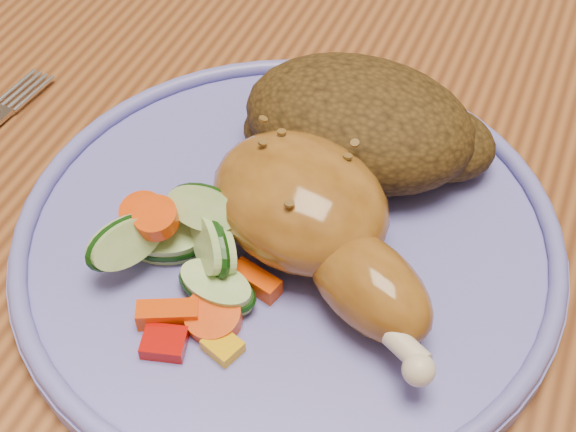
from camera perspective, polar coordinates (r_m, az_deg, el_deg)
The scene contains 7 objects.
dining_table at distance 0.54m, azimuth 9.55°, elevation -5.21°, with size 0.90×1.40×0.75m.
chair_far at distance 1.12m, azimuth 17.59°, elevation 13.88°, with size 0.42×0.42×0.91m.
plate at distance 0.44m, azimuth 0.00°, elevation -1.82°, with size 0.30×0.30×0.01m, color #6563C2.
plate_rim at distance 0.43m, azimuth 0.00°, elevation -0.89°, with size 0.30×0.30×0.01m, color #6563C2.
chicken_leg at distance 0.41m, azimuth 1.97°, elevation -0.30°, with size 0.15×0.13×0.05m.
rice_pilaf at distance 0.46m, azimuth 5.40°, elevation 6.45°, with size 0.15×0.10×0.06m.
vegetable_pile at distance 0.41m, azimuth -7.38°, elevation -2.56°, with size 0.10×0.10×0.05m.
Camera 1 is at (0.04, -0.32, 1.09)m, focal length 50.00 mm.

